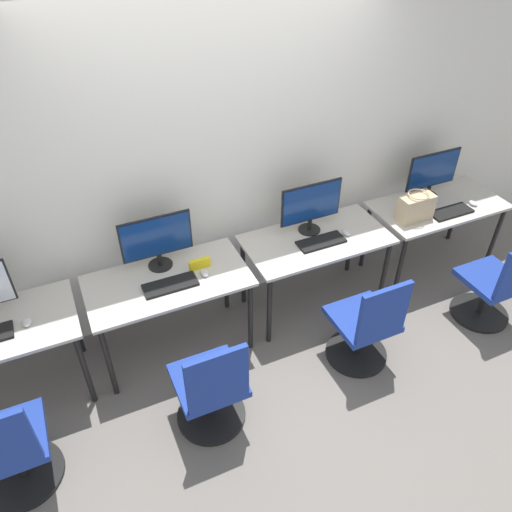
{
  "coord_description": "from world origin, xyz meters",
  "views": [
    {
      "loc": [
        -1.16,
        -2.44,
        3.06
      ],
      "look_at": [
        0.0,
        0.12,
        0.85
      ],
      "focal_mm": 35.0,
      "sensor_mm": 36.0,
      "label": 1
    }
  ],
  "objects_px": {
    "office_chair_far_left": "(10,454)",
    "handbag": "(416,207)",
    "keyboard_far_right": "(451,212)",
    "mouse_left": "(205,273)",
    "office_chair_left": "(212,391)",
    "office_chair_right": "(365,329)",
    "keyboard_left": "(170,285)",
    "monitor_right": "(311,206)",
    "monitor_far_right": "(433,173)",
    "office_chair_far_right": "(494,288)",
    "mouse_far_right": "(473,203)",
    "keyboard_right": "(321,242)",
    "mouse_right": "(346,233)",
    "mouse_far_left": "(27,322)",
    "monitor_left": "(157,240)"
  },
  "relations": [
    {
      "from": "office_chair_left",
      "to": "keyboard_right",
      "type": "distance_m",
      "value": 1.46
    },
    {
      "from": "mouse_far_left",
      "to": "handbag",
      "type": "height_order",
      "value": "handbag"
    },
    {
      "from": "monitor_right",
      "to": "keyboard_right",
      "type": "relative_size",
      "value": 1.35
    },
    {
      "from": "mouse_left",
      "to": "mouse_right",
      "type": "height_order",
      "value": "same"
    },
    {
      "from": "handbag",
      "to": "keyboard_far_right",
      "type": "bearing_deg",
      "value": -9.51
    },
    {
      "from": "monitor_right",
      "to": "mouse_far_left",
      "type": "bearing_deg",
      "value": -175.44
    },
    {
      "from": "keyboard_left",
      "to": "handbag",
      "type": "distance_m",
      "value": 2.13
    },
    {
      "from": "mouse_left",
      "to": "monitor_right",
      "type": "xyz_separation_m",
      "value": [
        0.97,
        0.18,
        0.22
      ]
    },
    {
      "from": "keyboard_left",
      "to": "monitor_right",
      "type": "distance_m",
      "value": 1.27
    },
    {
      "from": "monitor_right",
      "to": "office_chair_far_right",
      "type": "relative_size",
      "value": 0.61
    },
    {
      "from": "office_chair_left",
      "to": "office_chair_right",
      "type": "bearing_deg",
      "value": 2.66
    },
    {
      "from": "office_chair_right",
      "to": "keyboard_far_right",
      "type": "height_order",
      "value": "office_chair_right"
    },
    {
      "from": "office_chair_far_left",
      "to": "keyboard_left",
      "type": "xyz_separation_m",
      "value": [
        1.2,
        0.64,
        0.37
      ]
    },
    {
      "from": "keyboard_left",
      "to": "mouse_far_left",
      "type": "bearing_deg",
      "value": 178.49
    },
    {
      "from": "office_chair_left",
      "to": "mouse_left",
      "type": "bearing_deg",
      "value": 71.96
    },
    {
      "from": "mouse_left",
      "to": "keyboard_far_right",
      "type": "height_order",
      "value": "mouse_left"
    },
    {
      "from": "mouse_far_left",
      "to": "monitor_right",
      "type": "height_order",
      "value": "monitor_right"
    },
    {
      "from": "mouse_left",
      "to": "keyboard_far_right",
      "type": "distance_m",
      "value": 2.21
    },
    {
      "from": "monitor_left",
      "to": "keyboard_left",
      "type": "distance_m",
      "value": 0.34
    },
    {
      "from": "mouse_far_left",
      "to": "monitor_right",
      "type": "xyz_separation_m",
      "value": [
        2.2,
        0.18,
        0.22
      ]
    },
    {
      "from": "keyboard_left",
      "to": "mouse_left",
      "type": "height_order",
      "value": "mouse_left"
    },
    {
      "from": "office_chair_far_right",
      "to": "keyboard_right",
      "type": "bearing_deg",
      "value": 150.17
    },
    {
      "from": "mouse_left",
      "to": "handbag",
      "type": "xyz_separation_m",
      "value": [
        1.86,
        -0.04,
        0.1
      ]
    },
    {
      "from": "monitor_right",
      "to": "handbag",
      "type": "xyz_separation_m",
      "value": [
        0.88,
        -0.22,
        -0.12
      ]
    },
    {
      "from": "office_chair_right",
      "to": "keyboard_far_right",
      "type": "distance_m",
      "value": 1.39
    },
    {
      "from": "monitor_far_right",
      "to": "office_chair_far_right",
      "type": "xyz_separation_m",
      "value": [
        0.01,
        -0.94,
        -0.59
      ]
    },
    {
      "from": "keyboard_right",
      "to": "office_chair_right",
      "type": "height_order",
      "value": "office_chair_right"
    },
    {
      "from": "office_chair_far_left",
      "to": "handbag",
      "type": "relative_size",
      "value": 2.87
    },
    {
      "from": "keyboard_right",
      "to": "keyboard_far_right",
      "type": "bearing_deg",
      "value": -3.87
    },
    {
      "from": "keyboard_right",
      "to": "office_chair_far_right",
      "type": "xyz_separation_m",
      "value": [
        1.25,
        -0.72,
        -0.37
      ]
    },
    {
      "from": "office_chair_far_right",
      "to": "mouse_left",
      "type": "bearing_deg",
      "value": 161.87
    },
    {
      "from": "keyboard_far_right",
      "to": "handbag",
      "type": "distance_m",
      "value": 0.37
    },
    {
      "from": "monitor_far_right",
      "to": "mouse_far_right",
      "type": "relative_size",
      "value": 5.82
    },
    {
      "from": "office_chair_left",
      "to": "handbag",
      "type": "xyz_separation_m",
      "value": [
        2.1,
        0.7,
        0.47
      ]
    },
    {
      "from": "office_chair_left",
      "to": "keyboard_right",
      "type": "xyz_separation_m",
      "value": [
        1.21,
        0.72,
        0.37
      ]
    },
    {
      "from": "mouse_far_left",
      "to": "mouse_right",
      "type": "distance_m",
      "value": 2.44
    },
    {
      "from": "monitor_right",
      "to": "monitor_far_right",
      "type": "bearing_deg",
      "value": 1.51
    },
    {
      "from": "handbag",
      "to": "monitor_right",
      "type": "bearing_deg",
      "value": 166.18
    },
    {
      "from": "mouse_left",
      "to": "monitor_far_right",
      "type": "relative_size",
      "value": 0.17
    },
    {
      "from": "keyboard_right",
      "to": "office_chair_right",
      "type": "xyz_separation_m",
      "value": [
        0.03,
        -0.66,
        -0.37
      ]
    },
    {
      "from": "office_chair_left",
      "to": "office_chair_right",
      "type": "height_order",
      "value": "same"
    },
    {
      "from": "monitor_left",
      "to": "monitor_right",
      "type": "distance_m",
      "value": 1.24
    },
    {
      "from": "monitor_far_right",
      "to": "office_chair_far_left",
      "type": "bearing_deg",
      "value": -166.64
    },
    {
      "from": "mouse_far_left",
      "to": "keyboard_right",
      "type": "height_order",
      "value": "mouse_far_left"
    },
    {
      "from": "office_chair_far_right",
      "to": "mouse_right",
      "type": "bearing_deg",
      "value": 143.82
    },
    {
      "from": "keyboard_left",
      "to": "monitor_right",
      "type": "xyz_separation_m",
      "value": [
        1.24,
        0.2,
        0.22
      ]
    },
    {
      "from": "monitor_far_right",
      "to": "mouse_far_right",
      "type": "distance_m",
      "value": 0.45
    },
    {
      "from": "mouse_right",
      "to": "keyboard_right",
      "type": "bearing_deg",
      "value": -175.76
    },
    {
      "from": "keyboard_left",
      "to": "mouse_far_right",
      "type": "xyz_separation_m",
      "value": [
        2.74,
        -0.06,
        0.01
      ]
    },
    {
      "from": "monitor_right",
      "to": "mouse_far_right",
      "type": "relative_size",
      "value": 5.82
    }
  ]
}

